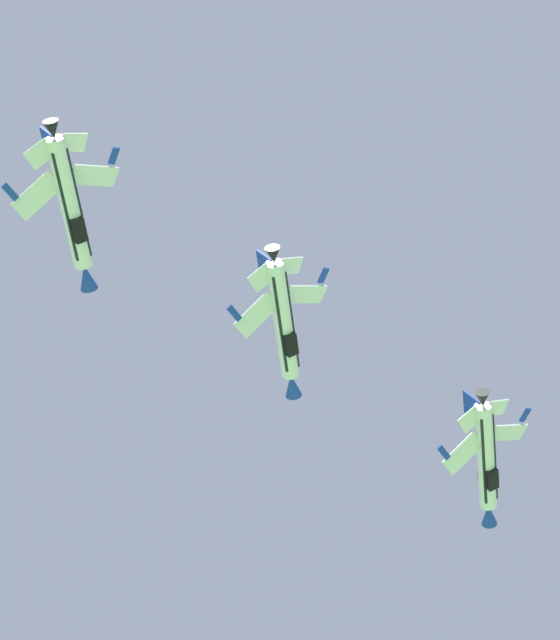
% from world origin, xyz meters
% --- Properties ---
extents(fighter_jet_lead, '(9.54, 15.94, 5.35)m').
position_xyz_m(fighter_jet_lead, '(10.99, 74.36, 102.70)').
color(fighter_jet_lead, white).
extents(fighter_jet_left_wing, '(9.31, 15.94, 5.48)m').
position_xyz_m(fighter_jet_left_wing, '(-7.08, 58.26, 104.02)').
color(fighter_jet_left_wing, white).
extents(fighter_jet_right_wing, '(9.36, 15.94, 5.46)m').
position_xyz_m(fighter_jet_right_wing, '(-23.87, 43.89, 101.88)').
color(fighter_jet_right_wing, white).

